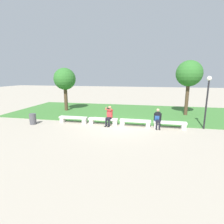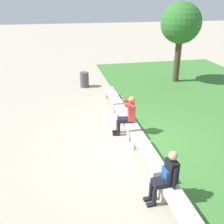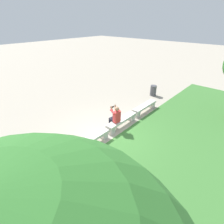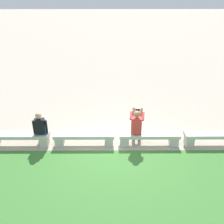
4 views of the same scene
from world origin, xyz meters
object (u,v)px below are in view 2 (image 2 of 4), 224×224
(person_distant, at_px, (167,175))
(tree_left_background, at_px, (181,24))
(person_photographer, at_px, (128,114))
(bench_mid, at_px, (147,154))
(backpack, at_px, (167,176))
(bench_near, at_px, (126,120))
(bench_main, at_px, (113,98))
(trash_bin, at_px, (84,80))
(bench_far, at_px, (184,214))

(person_distant, relative_size, tree_left_background, 0.31)
(person_photographer, bearing_deg, bench_mid, 2.49)
(backpack, bearing_deg, tree_left_background, 154.20)
(bench_near, bearing_deg, person_distant, -1.04)
(bench_near, distance_m, tree_left_background, 6.70)
(backpack, bearing_deg, bench_main, 179.76)
(bench_main, bearing_deg, person_distant, -0.65)
(bench_main, bearing_deg, bench_mid, 0.00)
(bench_near, xyz_separation_m, person_photographer, (0.44, -0.08, 0.43))
(bench_mid, height_order, backpack, backpack)
(backpack, bearing_deg, trash_bin, -173.98)
(bench_mid, bearing_deg, person_photographer, -177.51)
(trash_bin, bearing_deg, bench_mid, 7.41)
(bench_far, bearing_deg, bench_mid, 180.00)
(bench_mid, distance_m, person_distant, 1.48)
(bench_main, height_order, person_distant, person_distant)
(bench_mid, xyz_separation_m, backpack, (1.39, -0.02, 0.32))
(bench_far, xyz_separation_m, backpack, (-0.82, -0.02, 0.32))
(bench_near, xyz_separation_m, person_distant, (3.64, -0.07, 0.37))
(bench_far, relative_size, backpack, 4.77)
(tree_left_background, bearing_deg, person_photographer, -38.34)
(bench_main, bearing_deg, tree_left_background, 121.92)
(bench_far, height_order, person_distant, person_distant)
(person_photographer, distance_m, trash_bin, 5.32)
(bench_main, relative_size, person_photographer, 1.55)
(bench_far, relative_size, tree_left_background, 0.51)
(bench_near, relative_size, person_photographer, 1.55)
(bench_mid, relative_size, trash_bin, 2.72)
(bench_near, bearing_deg, bench_far, 0.00)
(person_photographer, bearing_deg, trash_bin, -170.96)
(backpack, bearing_deg, bench_mid, 178.98)
(bench_main, height_order, person_photographer, person_photographer)
(person_photographer, bearing_deg, bench_main, 178.34)
(bench_mid, relative_size, backpack, 4.77)
(bench_near, height_order, person_distant, person_distant)
(bench_mid, distance_m, trash_bin, 7.07)
(bench_mid, xyz_separation_m, person_photographer, (-1.77, -0.08, 0.43))
(bench_mid, bearing_deg, trash_bin, -172.59)
(bench_near, height_order, backpack, backpack)
(bench_far, bearing_deg, tree_left_background, 156.38)
(bench_main, xyz_separation_m, backpack, (5.81, -0.02, 0.32))
(bench_far, distance_m, tree_left_background, 10.28)
(bench_mid, xyz_separation_m, bench_far, (2.21, 0.00, 0.00))
(person_photographer, relative_size, tree_left_background, 0.33)
(bench_far, distance_m, person_photographer, 4.00)
(bench_mid, relative_size, person_distant, 1.62)
(person_photographer, distance_m, person_distant, 3.20)
(tree_left_background, bearing_deg, person_distant, -25.91)
(person_distant, bearing_deg, bench_near, 178.96)
(bench_main, xyz_separation_m, bench_mid, (4.41, 0.00, 0.00))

